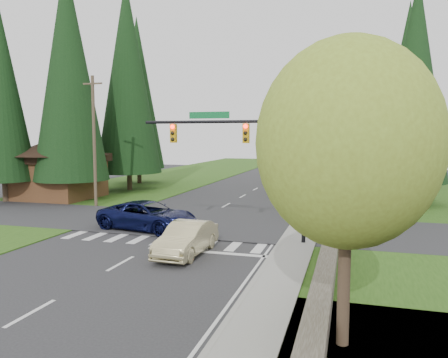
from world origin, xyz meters
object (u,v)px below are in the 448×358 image
at_px(parked_car_d, 321,171).
at_px(parked_car_a, 303,192).
at_px(suv_navy, 148,216).
at_px(parked_car_c, 315,179).
at_px(parked_car_b, 292,187).
at_px(sedan_champagne, 187,239).
at_px(parked_car_e, 324,169).

bearing_deg(parked_car_d, parked_car_a, -95.55).
relative_size(suv_navy, parked_car_c, 1.43).
bearing_deg(parked_car_b, sedan_champagne, -94.77).
relative_size(parked_car_a, parked_car_b, 0.79).
relative_size(parked_car_b, parked_car_c, 1.27).
relative_size(parked_car_c, parked_car_d, 0.98).
bearing_deg(parked_car_e, parked_car_a, -93.21).
xyz_separation_m(sedan_champagne, parked_car_e, (3.39, 46.51, -0.04)).
relative_size(parked_car_a, parked_car_d, 0.97).
relative_size(suv_navy, parked_car_b, 1.13).
distance_m(parked_car_c, parked_car_d, 10.55).
xyz_separation_m(parked_car_b, parked_car_d, (1.40, 19.58, -0.04)).
bearing_deg(parked_car_d, sedan_champagne, -100.25).
relative_size(sedan_champagne, parked_car_a, 1.09).
xyz_separation_m(suv_navy, parked_car_b, (6.08, 17.23, -0.06)).
relative_size(parked_car_a, parked_car_c, 1.00).
bearing_deg(parked_car_e, parked_car_d, -93.21).
bearing_deg(parked_car_b, parked_car_d, 86.40).
relative_size(sedan_champagne, parked_car_c, 1.08).
bearing_deg(parked_car_e, sedan_champagne, -97.38).
height_order(parked_car_a, parked_car_e, parked_car_a).
xyz_separation_m(parked_car_a, parked_car_d, (0.00, 22.58, 0.02)).
xyz_separation_m(parked_car_b, parked_car_c, (1.40, 9.03, -0.08)).
height_order(suv_navy, parked_car_c, suv_navy).
height_order(parked_car_a, parked_car_c, parked_car_a).
distance_m(parked_car_a, parked_car_d, 22.58).
bearing_deg(parked_car_c, parked_car_e, 96.65).
height_order(parked_car_c, parked_car_d, parked_car_d).
xyz_separation_m(sedan_champagne, parked_car_b, (1.99, 21.61, 0.02)).
bearing_deg(parked_car_d, parked_car_c, -95.55).
bearing_deg(sedan_champagne, parked_car_d, 87.00).
bearing_deg(parked_car_e, parked_car_c, -93.21).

